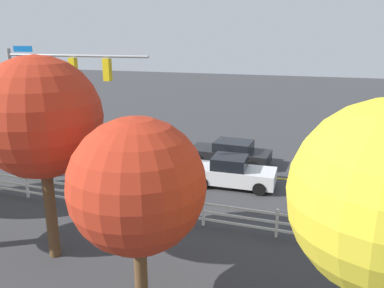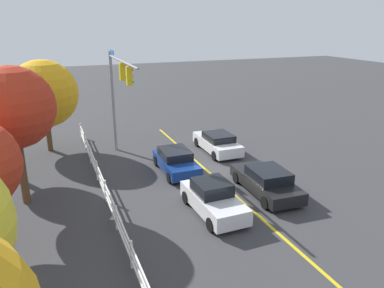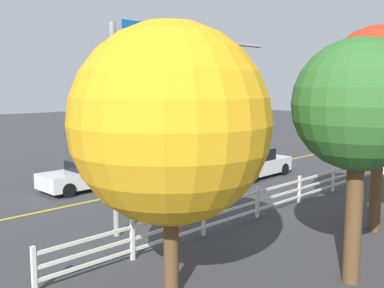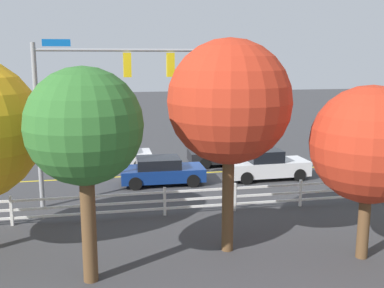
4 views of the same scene
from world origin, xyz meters
The scene contains 11 objects.
ground_plane centered at (0.00, 0.00, 0.00)m, with size 120.00×120.00×0.00m, color #38383A.
lane_center_stripe centered at (-4.00, 0.00, 0.00)m, with size 28.00×0.16×0.01m, color gold.
signal_assembly centered at (3.94, 4.36, 4.88)m, with size 7.64×0.38×6.92m.
car_0 centered at (-4.62, 1.84, 0.72)m, with size 4.21×1.91×1.55m.
car_1 centered at (3.19, -2.08, 0.67)m, with size 4.56×1.98×1.37m.
car_2 centered at (-3.69, -1.66, 0.67)m, with size 4.88×2.22×1.40m.
car_3 centered at (0.86, 1.78, 0.67)m, with size 4.13×1.97×1.35m.
white_rail_fence centered at (-3.00, 6.37, 0.60)m, with size 26.10×0.10×1.15m.
tree_0 centered at (-0.21, 10.08, 4.84)m, with size 3.88×3.88×6.81m.
tree_2 centered at (7.76, 8.69, 4.02)m, with size 4.54×4.54×6.30m.
tree_4 centered at (4.14, 11.34, 4.37)m, with size 3.17×3.17×6.00m.
Camera 3 is at (14.43, 16.06, 4.87)m, focal length 41.82 mm.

